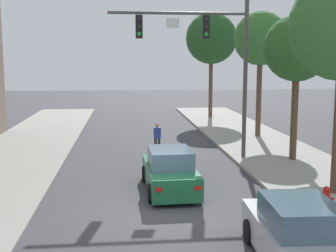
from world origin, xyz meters
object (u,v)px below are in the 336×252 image
at_px(car_lead_green, 170,172).
at_px(street_tree_farthest, 211,39).
at_px(pedestrian_crossing_road, 157,137).
at_px(fire_hydrant, 326,197).
at_px(car_following_silver, 298,236).
at_px(traffic_signal_mast, 207,49).
at_px(street_tree_second, 297,49).
at_px(street_tree_third, 261,39).

xyz_separation_m(car_lead_green, street_tree_farthest, (5.55, 20.35, 5.85)).
xyz_separation_m(pedestrian_crossing_road, fire_hydrant, (4.63, -9.38, -0.41)).
bearing_deg(car_lead_green, car_following_silver, -69.75).
bearing_deg(fire_hydrant, traffic_signal_mast, 106.82).
bearing_deg(street_tree_second, fire_hydrant, -103.23).
relative_size(traffic_signal_mast, street_tree_second, 1.11).
distance_m(car_following_silver, fire_hydrant, 4.14).
distance_m(traffic_signal_mast, fire_hydrant, 9.50).
bearing_deg(fire_hydrant, car_following_silver, -124.18).
bearing_deg(car_lead_green, street_tree_farthest, 74.76).
xyz_separation_m(street_tree_third, street_tree_farthest, (-1.09, 9.69, 0.50)).
height_order(car_following_silver, pedestrian_crossing_road, pedestrian_crossing_road).
bearing_deg(car_lead_green, traffic_signal_mast, 64.98).
relative_size(pedestrian_crossing_road, street_tree_second, 0.24).
bearing_deg(street_tree_second, traffic_signal_mast, 168.19).
bearing_deg(pedestrian_crossing_road, fire_hydrant, -63.76).
bearing_deg(street_tree_farthest, street_tree_third, -83.60).
bearing_deg(car_following_silver, street_tree_third, 75.82).
xyz_separation_m(car_following_silver, pedestrian_crossing_road, (-2.30, 12.80, 0.19)).
distance_m(traffic_signal_mast, car_lead_green, 7.12).
bearing_deg(car_lead_green, street_tree_second, 32.88).
height_order(traffic_signal_mast, street_tree_farthest, street_tree_farthest).
relative_size(car_lead_green, fire_hydrant, 5.95).
height_order(pedestrian_crossing_road, street_tree_second, street_tree_second).
height_order(street_tree_second, street_tree_farthest, street_tree_farthest).
bearing_deg(pedestrian_crossing_road, street_tree_farthest, 68.36).
relative_size(car_following_silver, pedestrian_crossing_road, 2.63).
bearing_deg(car_lead_green, street_tree_third, 58.11).
distance_m(traffic_signal_mast, street_tree_second, 4.10).
height_order(traffic_signal_mast, car_lead_green, traffic_signal_mast).
height_order(street_tree_second, street_tree_third, street_tree_third).
distance_m(car_lead_green, car_following_silver, 6.76).
relative_size(car_following_silver, street_tree_second, 0.64).
xyz_separation_m(car_following_silver, street_tree_second, (3.97, 10.41, 4.59)).
xyz_separation_m(car_lead_green, street_tree_second, (6.31, 4.08, 4.59)).
relative_size(traffic_signal_mast, street_tree_third, 0.99).
bearing_deg(traffic_signal_mast, pedestrian_crossing_road, 145.52).
bearing_deg(street_tree_farthest, car_lead_green, -105.24).
relative_size(traffic_signal_mast, pedestrian_crossing_road, 4.57).
distance_m(street_tree_third, street_tree_farthest, 9.77).
bearing_deg(pedestrian_crossing_road, street_tree_third, 32.45).
distance_m(traffic_signal_mast, pedestrian_crossing_road, 5.21).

